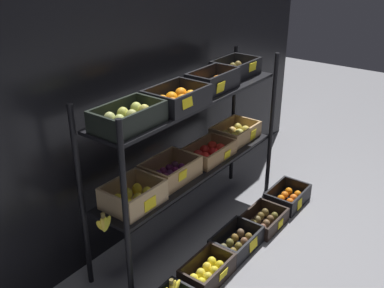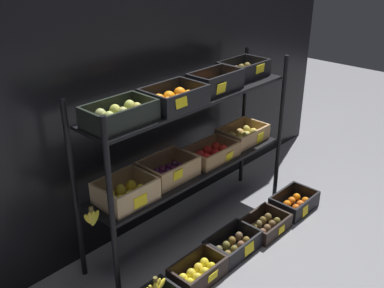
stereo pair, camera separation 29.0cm
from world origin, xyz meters
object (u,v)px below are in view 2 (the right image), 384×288
object	(u,v)px
crate_ground_tangerine	(294,204)
banana_bunch_loose	(155,288)
crate_ground_lemon	(198,273)
display_rack	(191,132)
crate_ground_right_kiwi	(265,225)
crate_ground_kiwi	(233,245)

from	to	relation	value
crate_ground_tangerine	banana_bunch_loose	bearing A→B (deg)	179.79
crate_ground_lemon	crate_ground_tangerine	xyz separation A→B (m)	(1.08, -0.01, -0.01)
display_rack	banana_bunch_loose	size ratio (longest dim) A/B	11.18
crate_ground_lemon	crate_ground_tangerine	world-z (taller)	crate_ground_lemon
crate_ground_lemon	crate_ground_right_kiwi	size ratio (longest dim) A/B	1.05
crate_ground_kiwi	crate_ground_tangerine	size ratio (longest dim) A/B	1.01
banana_bunch_loose	crate_ground_right_kiwi	bearing A→B (deg)	-0.04
display_rack	crate_ground_kiwi	bearing A→B (deg)	-87.28
display_rack	crate_ground_lemon	world-z (taller)	display_rack
crate_ground_lemon	banana_bunch_loose	world-z (taller)	banana_bunch_loose
crate_ground_right_kiwi	crate_ground_tangerine	xyz separation A→B (m)	(0.38, -0.00, 0.00)
crate_ground_kiwi	crate_ground_tangerine	distance (m)	0.72
crate_ground_kiwi	crate_ground_lemon	bearing A→B (deg)	-177.91
crate_ground_tangerine	crate_ground_kiwi	bearing A→B (deg)	178.13
crate_ground_right_kiwi	banana_bunch_loose	world-z (taller)	banana_bunch_loose
crate_ground_kiwi	banana_bunch_loose	world-z (taller)	banana_bunch_loose
crate_ground_lemon	crate_ground_tangerine	size ratio (longest dim) A/B	0.97
crate_ground_lemon	crate_ground_tangerine	bearing A→B (deg)	-0.54
crate_ground_right_kiwi	crate_ground_kiwi	bearing A→B (deg)	176.80
crate_ground_lemon	crate_ground_right_kiwi	bearing A→B (deg)	-0.47
display_rack	crate_ground_right_kiwi	bearing A→B (deg)	-47.23
crate_ground_kiwi	crate_ground_tangerine	xyz separation A→B (m)	(0.72, -0.02, -0.00)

